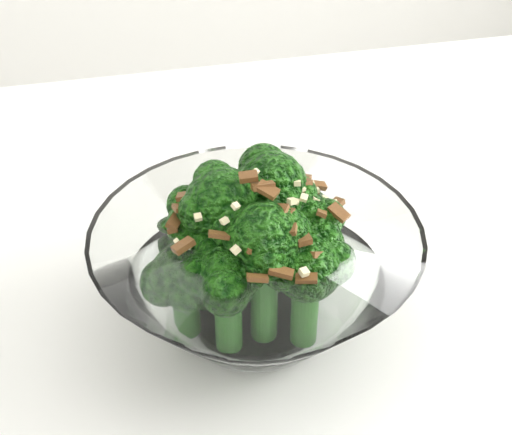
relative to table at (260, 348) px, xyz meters
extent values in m
cube|color=white|center=(0.00, 0.00, 0.05)|extent=(1.22, 0.83, 0.04)
cylinder|color=white|center=(-0.01, -0.04, 0.07)|extent=(0.09, 0.09, 0.01)
cylinder|color=#235E18|center=(-0.01, -0.06, 0.11)|extent=(0.02, 0.02, 0.07)
sphere|color=#206012|center=(-0.01, -0.06, 0.16)|extent=(0.05, 0.05, 0.05)
cylinder|color=#235E18|center=(-0.05, -0.02, 0.11)|extent=(0.02, 0.02, 0.05)
sphere|color=#206012|center=(-0.05, -0.02, 0.14)|extent=(0.05, 0.05, 0.05)
cylinder|color=#235E18|center=(-0.06, -0.05, 0.10)|extent=(0.02, 0.02, 0.04)
sphere|color=#206012|center=(-0.06, -0.05, 0.13)|extent=(0.04, 0.04, 0.04)
cylinder|color=#235E18|center=(0.01, -0.07, 0.10)|extent=(0.02, 0.02, 0.05)
sphere|color=#206012|center=(0.01, -0.07, 0.14)|extent=(0.04, 0.04, 0.04)
cylinder|color=#235E18|center=(0.03, -0.01, 0.10)|extent=(0.02, 0.02, 0.04)
sphere|color=#206012|center=(0.03, -0.01, 0.13)|extent=(0.04, 0.04, 0.04)
cylinder|color=#235E18|center=(-0.03, -0.03, 0.12)|extent=(0.02, 0.02, 0.07)
sphere|color=#206012|center=(-0.03, -0.03, 0.17)|extent=(0.05, 0.05, 0.05)
cylinder|color=#235E18|center=(0.00, -0.02, 0.12)|extent=(0.02, 0.02, 0.08)
sphere|color=#206012|center=(0.00, -0.02, 0.17)|extent=(0.05, 0.05, 0.05)
cylinder|color=#235E18|center=(-0.04, -0.07, 0.10)|extent=(0.02, 0.02, 0.05)
sphere|color=#206012|center=(-0.04, -0.07, 0.14)|extent=(0.04, 0.04, 0.04)
cylinder|color=#235E18|center=(0.02, -0.04, 0.11)|extent=(0.02, 0.02, 0.06)
sphere|color=#206012|center=(0.02, -0.04, 0.15)|extent=(0.04, 0.04, 0.04)
cylinder|color=#235E18|center=(-0.01, 0.01, 0.10)|extent=(0.02, 0.02, 0.04)
sphere|color=#206012|center=(-0.01, 0.01, 0.13)|extent=(0.04, 0.04, 0.04)
cube|color=brown|center=(0.00, -0.06, 0.18)|extent=(0.01, 0.02, 0.01)
cube|color=brown|center=(0.01, -0.02, 0.18)|extent=(0.01, 0.01, 0.01)
cube|color=brown|center=(-0.03, -0.03, 0.18)|extent=(0.01, 0.02, 0.01)
cube|color=brown|center=(0.03, 0.01, 0.16)|extent=(0.02, 0.01, 0.01)
cube|color=brown|center=(-0.02, -0.09, 0.16)|extent=(0.01, 0.01, 0.01)
cube|color=brown|center=(-0.04, -0.02, 0.17)|extent=(0.01, 0.02, 0.01)
cube|color=brown|center=(-0.06, -0.06, 0.16)|extent=(0.02, 0.01, 0.01)
cube|color=brown|center=(-0.02, -0.04, 0.19)|extent=(0.01, 0.01, 0.01)
cube|color=brown|center=(0.01, -0.03, 0.17)|extent=(0.02, 0.01, 0.01)
cube|color=brown|center=(0.03, -0.05, 0.16)|extent=(0.01, 0.02, 0.01)
cube|color=brown|center=(0.00, 0.01, 0.17)|extent=(0.02, 0.02, 0.01)
cube|color=brown|center=(0.03, 0.00, 0.16)|extent=(0.02, 0.01, 0.01)
cube|color=brown|center=(-0.04, -0.06, 0.17)|extent=(0.01, 0.01, 0.01)
cube|color=brown|center=(0.00, -0.07, 0.17)|extent=(0.01, 0.01, 0.01)
cube|color=brown|center=(0.02, -0.08, 0.16)|extent=(0.01, 0.01, 0.01)
cube|color=brown|center=(-0.03, -0.04, 0.18)|extent=(0.02, 0.01, 0.01)
cube|color=brown|center=(-0.04, -0.03, 0.17)|extent=(0.01, 0.02, 0.01)
cube|color=brown|center=(0.01, -0.07, 0.16)|extent=(0.01, 0.01, 0.01)
cube|color=brown|center=(-0.01, -0.09, 0.16)|extent=(0.02, 0.01, 0.01)
cube|color=brown|center=(-0.06, -0.03, 0.16)|extent=(0.01, 0.01, 0.01)
cube|color=brown|center=(0.04, -0.05, 0.16)|extent=(0.01, 0.02, 0.01)
cube|color=brown|center=(0.01, -0.09, 0.15)|extent=(0.01, 0.01, 0.00)
cube|color=brown|center=(-0.05, -0.02, 0.17)|extent=(0.02, 0.01, 0.01)
cube|color=brown|center=(-0.04, -0.01, 0.17)|extent=(0.01, 0.01, 0.01)
cube|color=brown|center=(0.02, -0.01, 0.17)|extent=(0.02, 0.01, 0.01)
cube|color=brown|center=(0.04, 0.00, 0.16)|extent=(0.01, 0.01, 0.01)
cube|color=brown|center=(-0.01, -0.04, 0.19)|extent=(0.01, 0.01, 0.01)
cube|color=brown|center=(-0.04, -0.04, 0.17)|extent=(0.01, 0.02, 0.01)
cube|color=brown|center=(0.03, -0.01, 0.16)|extent=(0.01, 0.01, 0.00)
cube|color=brown|center=(-0.02, -0.07, 0.17)|extent=(0.01, 0.02, 0.01)
cube|color=brown|center=(0.04, -0.03, 0.15)|extent=(0.01, 0.01, 0.01)
cube|color=brown|center=(0.00, 0.00, 0.17)|extent=(0.01, 0.02, 0.01)
cube|color=brown|center=(-0.06, -0.03, 0.16)|extent=(0.01, 0.02, 0.01)
cube|color=brown|center=(0.00, -0.06, 0.18)|extent=(0.01, 0.02, 0.01)
cube|color=brown|center=(0.00, -0.01, 0.17)|extent=(0.02, 0.01, 0.01)
cube|color=brown|center=(-0.04, 0.01, 0.16)|extent=(0.02, 0.01, 0.01)
cube|color=brown|center=(0.02, -0.02, 0.17)|extent=(0.01, 0.02, 0.01)
cube|color=brown|center=(-0.04, 0.00, 0.16)|extent=(0.01, 0.01, 0.00)
cube|color=brown|center=(-0.06, -0.03, 0.17)|extent=(0.01, 0.01, 0.01)
cube|color=brown|center=(-0.01, -0.05, 0.19)|extent=(0.02, 0.02, 0.01)
cube|color=brown|center=(-0.01, -0.01, 0.17)|extent=(0.01, 0.02, 0.01)
cube|color=beige|center=(0.03, -0.02, 0.16)|extent=(0.00, 0.00, 0.00)
cube|color=beige|center=(0.02, -0.05, 0.18)|extent=(0.01, 0.01, 0.01)
cube|color=beige|center=(0.03, -0.04, 0.17)|extent=(0.01, 0.01, 0.01)
cube|color=beige|center=(0.04, -0.03, 0.16)|extent=(0.00, 0.00, 0.00)
cube|color=beige|center=(0.02, -0.03, 0.17)|extent=(0.00, 0.00, 0.00)
cube|color=beige|center=(-0.04, -0.06, 0.18)|extent=(0.01, 0.01, 0.01)
cube|color=beige|center=(0.01, 0.00, 0.16)|extent=(0.01, 0.00, 0.00)
cube|color=beige|center=(-0.03, -0.03, 0.18)|extent=(0.01, 0.01, 0.00)
cube|color=beige|center=(-0.01, -0.03, 0.19)|extent=(0.01, 0.00, 0.00)
cube|color=beige|center=(-0.03, -0.05, 0.18)|extent=(0.01, 0.01, 0.00)
cube|color=beige|center=(0.01, -0.05, 0.18)|extent=(0.00, 0.00, 0.00)
cube|color=beige|center=(-0.05, -0.02, 0.17)|extent=(0.00, 0.00, 0.00)
cube|color=beige|center=(0.01, -0.05, 0.18)|extent=(0.01, 0.01, 0.01)
cube|color=beige|center=(0.04, -0.03, 0.16)|extent=(0.01, 0.01, 0.00)
cube|color=beige|center=(0.02, -0.02, 0.17)|extent=(0.01, 0.01, 0.01)
cube|color=beige|center=(0.00, -0.02, 0.18)|extent=(0.01, 0.01, 0.01)
cube|color=beige|center=(-0.05, -0.05, 0.17)|extent=(0.00, 0.01, 0.00)
cube|color=beige|center=(-0.06, -0.05, 0.16)|extent=(0.00, 0.00, 0.00)
cube|color=beige|center=(0.00, -0.05, 0.18)|extent=(0.01, 0.01, 0.00)
cube|color=beige|center=(-0.02, -0.08, 0.17)|extent=(0.01, 0.01, 0.00)
cube|color=beige|center=(0.03, 0.00, 0.16)|extent=(0.00, 0.00, 0.00)
cube|color=beige|center=(0.00, 0.01, 0.16)|extent=(0.01, 0.01, 0.01)
cube|color=beige|center=(-0.06, -0.06, 0.16)|extent=(0.01, 0.01, 0.01)
cube|color=beige|center=(0.01, -0.09, 0.16)|extent=(0.01, 0.01, 0.01)
cube|color=beige|center=(0.02, -0.03, 0.18)|extent=(0.01, 0.01, 0.00)
cube|color=beige|center=(0.01, -0.03, 0.18)|extent=(0.01, 0.01, 0.00)
cube|color=beige|center=(0.00, -0.08, 0.17)|extent=(0.01, 0.01, 0.00)
cube|color=beige|center=(-0.04, -0.01, 0.17)|extent=(0.01, 0.01, 0.01)
cube|color=beige|center=(-0.03, -0.08, 0.17)|extent=(0.01, 0.01, 0.01)
cube|color=beige|center=(-0.03, 0.01, 0.16)|extent=(0.01, 0.01, 0.01)
camera|label=1|loc=(-0.09, -0.39, 0.43)|focal=50.00mm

